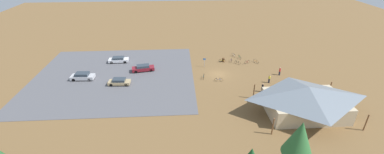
% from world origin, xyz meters
% --- Properties ---
extents(ground, '(160.00, 160.00, 0.00)m').
position_xyz_m(ground, '(0.00, 0.00, 0.00)').
color(ground, brown).
rests_on(ground, ground).
extents(parking_lot_asphalt, '(33.10, 29.34, 0.05)m').
position_xyz_m(parking_lot_asphalt, '(22.01, -0.51, 0.03)').
color(parking_lot_asphalt, '#56565B').
rests_on(parking_lot_asphalt, ground).
extents(bike_pavilion, '(14.33, 10.21, 4.90)m').
position_xyz_m(bike_pavilion, '(-11.81, 14.70, 2.71)').
color(bike_pavilion, '#C6B28E').
rests_on(bike_pavilion, ground).
extents(trash_bin, '(0.60, 0.60, 0.90)m').
position_xyz_m(trash_bin, '(-2.17, -6.58, 0.45)').
color(trash_bin, brown).
rests_on(trash_bin, ground).
extents(lot_sign, '(0.56, 0.08, 2.20)m').
position_xyz_m(lot_sign, '(2.61, -3.95, 1.41)').
color(lot_sign, '#99999E').
rests_on(lot_sign, ground).
extents(pine_east, '(3.58, 3.58, 7.18)m').
position_xyz_m(pine_east, '(-5.15, 26.18, 4.92)').
color(pine_east, brown).
rests_on(pine_east, ground).
extents(bicycle_orange_by_bin, '(0.85, 1.47, 0.79)m').
position_xyz_m(bicycle_orange_by_bin, '(-9.70, -5.43, 0.35)').
color(bicycle_orange_by_bin, black).
rests_on(bicycle_orange_by_bin, ground).
extents(bicycle_black_near_sign, '(1.09, 1.36, 0.79)m').
position_xyz_m(bicycle_black_near_sign, '(-5.22, -5.08, 0.35)').
color(bicycle_black_near_sign, black).
rests_on(bicycle_black_near_sign, ground).
extents(bicycle_yellow_trailside, '(1.71, 0.48, 0.88)m').
position_xyz_m(bicycle_yellow_trailside, '(-1.86, -6.21, 0.39)').
color(bicycle_yellow_trailside, black).
rests_on(bicycle_yellow_trailside, ground).
extents(bicycle_blue_yard_left, '(1.74, 0.48, 0.84)m').
position_xyz_m(bicycle_blue_yard_left, '(0.40, 3.05, 0.36)').
color(bicycle_blue_yard_left, black).
rests_on(bicycle_blue_yard_left, ground).
extents(bicycle_red_edge_south, '(1.53, 0.98, 0.86)m').
position_xyz_m(bicycle_red_edge_south, '(-7.47, -5.03, 0.40)').
color(bicycle_red_edge_south, black).
rests_on(bicycle_red_edge_south, ground).
extents(bicycle_white_lone_west, '(0.64, 1.67, 0.84)m').
position_xyz_m(bicycle_white_lone_west, '(-5.24, -9.43, 0.39)').
color(bicycle_white_lone_west, black).
rests_on(bicycle_white_lone_west, ground).
extents(bicycle_purple_edge_north, '(0.59, 1.66, 0.77)m').
position_xyz_m(bicycle_purple_edge_north, '(-4.04, -6.27, 0.35)').
color(bicycle_purple_edge_north, black).
rests_on(bicycle_purple_edge_north, ground).
extents(bicycle_teal_mid_cluster, '(0.51, 1.68, 0.80)m').
position_xyz_m(bicycle_teal_mid_cluster, '(3.33, 1.57, 0.35)').
color(bicycle_teal_mid_cluster, black).
rests_on(bicycle_teal_mid_cluster, ground).
extents(bicycle_green_near_porch, '(0.48, 1.72, 0.80)m').
position_xyz_m(bicycle_green_near_porch, '(-6.44, -8.06, 0.37)').
color(bicycle_green_near_porch, black).
rests_on(bicycle_green_near_porch, ground).
extents(car_silver_aisle_side, '(4.69, 2.10, 1.48)m').
position_xyz_m(car_silver_aisle_side, '(28.06, 0.56, 0.78)').
color(car_silver_aisle_side, '#BCBCC1').
rests_on(car_silver_aisle_side, parking_lot_asphalt).
extents(car_maroon_far_end, '(4.99, 2.53, 1.39)m').
position_xyz_m(car_maroon_far_end, '(16.14, -2.63, 0.74)').
color(car_maroon_far_end, maroon).
rests_on(car_maroon_far_end, parking_lot_asphalt).
extents(car_white_back_corner, '(4.52, 1.89, 1.30)m').
position_xyz_m(car_white_back_corner, '(22.39, -7.67, 0.71)').
color(car_white_back_corner, white).
rests_on(car_white_back_corner, parking_lot_asphalt).
extents(car_tan_inner_stall, '(4.31, 1.97, 1.28)m').
position_xyz_m(car_tan_inner_stall, '(20.17, 3.22, 0.69)').
color(car_tan_inner_stall, tan).
rests_on(car_tan_inner_stall, parking_lot_asphalt).
extents(visitor_near_lot, '(0.38, 0.36, 1.73)m').
position_xyz_m(visitor_near_lot, '(-7.09, 7.63, 0.91)').
color(visitor_near_lot, '#2D3347').
rests_on(visitor_near_lot, ground).
extents(visitor_at_bikes, '(0.40, 0.37, 1.78)m').
position_xyz_m(visitor_at_bikes, '(-12.87, 1.08, 0.94)').
color(visitor_at_bikes, '#2D3347').
rests_on(visitor_at_bikes, ground).
extents(visitor_crossing_yard, '(0.39, 0.36, 1.71)m').
position_xyz_m(visitor_crossing_yard, '(-9.54, 4.26, 0.90)').
color(visitor_crossing_yard, '#2D3347').
rests_on(visitor_crossing_yard, ground).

